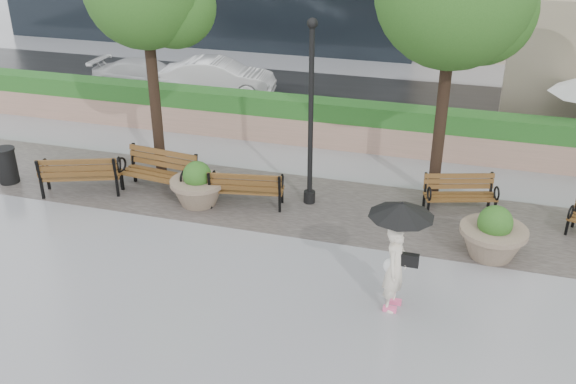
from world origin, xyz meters
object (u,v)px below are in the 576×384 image
(car_right, at_px, (218,78))
(pedestrian, at_px, (398,246))
(bench_0, at_px, (82,182))
(planter_left, at_px, (198,188))
(lamppost, at_px, (311,126))
(bench_1, at_px, (159,181))
(trash_bin, at_px, (7,166))
(bench_2, at_px, (247,195))
(planter_right, at_px, (493,237))
(car_left, at_px, (148,77))
(bench_3, at_px, (459,201))

(car_right, distance_m, pedestrian, 13.60)
(bench_0, relative_size, car_right, 0.50)
(planter_left, bearing_deg, lamppost, 18.09)
(planter_left, height_order, lamppost, lamppost)
(bench_1, height_order, car_right, car_right)
(planter_left, bearing_deg, pedestrian, -28.95)
(trash_bin, distance_m, lamppost, 8.00)
(bench_2, height_order, lamppost, lamppost)
(bench_1, relative_size, planter_right, 1.47)
(lamppost, relative_size, car_left, 1.08)
(planter_left, bearing_deg, car_left, 124.62)
(planter_right, height_order, lamppost, lamppost)
(bench_0, relative_size, bench_2, 1.11)
(bench_3, xyz_separation_m, car_left, (-11.49, 6.47, 0.33))
(bench_3, bearing_deg, car_right, 125.09)
(planter_right, xyz_separation_m, car_left, (-12.24, 8.35, 0.14))
(lamppost, bearing_deg, bench_2, -156.83)
(bench_3, distance_m, trash_bin, 11.40)
(bench_1, distance_m, planter_left, 1.27)
(bench_3, distance_m, lamppost, 3.94)
(bench_2, relative_size, planter_left, 1.39)
(bench_0, bearing_deg, bench_3, 169.99)
(bench_3, xyz_separation_m, trash_bin, (-11.29, -1.62, 0.19))
(car_left, relative_size, pedestrian, 1.93)
(bench_0, height_order, planter_right, planter_right)
(bench_0, height_order, bench_3, bench_0)
(bench_1, bearing_deg, lamppost, 14.57)
(trash_bin, height_order, lamppost, lamppost)
(car_left, bearing_deg, bench_1, -152.63)
(bench_1, height_order, lamppost, lamppost)
(bench_3, distance_m, car_left, 13.19)
(bench_0, relative_size, lamppost, 0.46)
(bench_3, relative_size, car_right, 0.43)
(bench_2, xyz_separation_m, car_right, (-3.95, 7.99, 0.39))
(bench_2, bearing_deg, car_right, -73.49)
(bench_1, xyz_separation_m, car_right, (-1.58, 7.88, 0.36))
(planter_right, bearing_deg, planter_left, 175.85)
(trash_bin, bearing_deg, bench_0, -0.52)
(bench_3, relative_size, planter_right, 1.27)
(lamppost, height_order, car_right, lamppost)
(bench_2, distance_m, car_left, 10.07)
(bench_3, bearing_deg, bench_0, 172.98)
(bench_1, relative_size, pedestrian, 0.95)
(bench_0, distance_m, bench_3, 9.24)
(planter_right, relative_size, car_left, 0.34)
(lamppost, relative_size, pedestrian, 2.09)
(bench_0, height_order, car_left, car_left)
(trash_bin, distance_m, car_left, 8.10)
(bench_2, bearing_deg, trash_bin, -5.53)
(bench_3, xyz_separation_m, lamppost, (-3.51, -0.54, 1.71))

